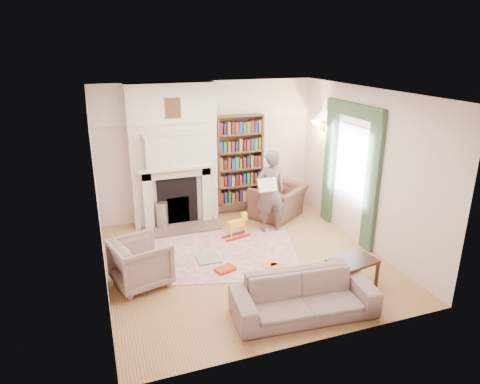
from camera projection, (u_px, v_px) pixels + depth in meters
name	position (u px, v px, depth m)	size (l,w,h in m)	color
floor	(245.00, 260.00, 7.27)	(4.50, 4.50, 0.00)	olive
ceiling	(246.00, 92.00, 6.34)	(4.50, 4.50, 0.00)	white
wall_back	(208.00, 150.00, 8.81)	(4.50, 4.50, 0.00)	silver
wall_front	(314.00, 240.00, 4.80)	(4.50, 4.50, 0.00)	silver
wall_left	(97.00, 198.00, 6.10)	(4.50, 4.50, 0.00)	silver
wall_right	(365.00, 169.00, 7.51)	(4.50, 4.50, 0.00)	silver
fireplace	(174.00, 156.00, 8.40)	(1.70, 0.58, 2.80)	silver
bookcase	(240.00, 160.00, 8.97)	(1.00, 0.24, 1.85)	brown
window	(352.00, 161.00, 7.85)	(0.02, 0.90, 1.30)	silver
curtain_left	(372.00, 185.00, 7.30)	(0.07, 0.32, 2.40)	#2B422A
curtain_right	(330.00, 164.00, 8.54)	(0.07, 0.32, 2.40)	#2B422A
pelmet	(354.00, 110.00, 7.53)	(0.09, 1.70, 0.24)	#2B422A
wall_sconce	(314.00, 127.00, 8.61)	(0.20, 0.24, 0.24)	gold
rug	(222.00, 253.00, 7.50)	(2.60, 2.00, 0.01)	beige
armchair_reading	(278.00, 201.00, 9.00)	(1.04, 0.91, 0.68)	#52372B
armchair_left	(141.00, 262.00, 6.45)	(0.78, 0.80, 0.73)	#B5AD95
sofa	(304.00, 296.00, 5.74)	(1.93, 0.75, 0.56)	gray
man_reading	(270.00, 192.00, 8.17)	(0.59, 0.39, 1.62)	#63544F
newspaper	(268.00, 185.00, 7.87)	(0.37, 0.02, 0.26)	white
coffee_table	(352.00, 273.00, 6.41)	(0.70, 0.45, 0.45)	#352612
paraffin_heater	(162.00, 215.00, 8.44)	(0.24, 0.24, 0.55)	#A5A7AC
rocking_horse	(236.00, 226.00, 8.04)	(0.54, 0.21, 0.47)	yellow
board_game	(208.00, 259.00, 7.27)	(0.38, 0.38, 0.03)	#E2E852
game_box_lid	(225.00, 269.00, 6.90)	(0.31, 0.21, 0.05)	red
comic_annuals	(269.00, 270.00, 6.93)	(0.73, 0.66, 0.02)	red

